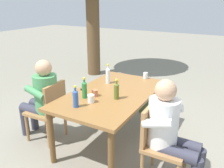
# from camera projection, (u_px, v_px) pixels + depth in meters

# --- Properties ---
(ground_plane) EXTENTS (24.00, 24.00, 0.00)m
(ground_plane) POSITION_uv_depth(u_px,v_px,m) (112.00, 141.00, 3.40)
(ground_plane) COLOR gray
(dining_table) EXTENTS (1.67, 0.99, 0.75)m
(dining_table) POSITION_uv_depth(u_px,v_px,m) (112.00, 98.00, 3.18)
(dining_table) COLOR olive
(dining_table) RESTS_ON ground_plane
(chair_far_left) EXTENTS (0.47, 0.47, 0.87)m
(chair_far_left) POSITION_uv_depth(u_px,v_px,m) (49.00, 108.00, 3.30)
(chair_far_left) COLOR #A37547
(chair_far_left) RESTS_ON ground_plane
(chair_near_left) EXTENTS (0.45, 0.45, 0.87)m
(chair_near_left) POSITION_uv_depth(u_px,v_px,m) (159.00, 140.00, 2.56)
(chair_near_left) COLOR #A37547
(chair_near_left) RESTS_ON ground_plane
(person_in_white_shirt) EXTENTS (0.47, 0.61, 1.18)m
(person_in_white_shirt) POSITION_uv_depth(u_px,v_px,m) (42.00, 96.00, 3.29)
(person_in_white_shirt) COLOR #4C935B
(person_in_white_shirt) RESTS_ON ground_plane
(person_in_plaid_shirt) EXTENTS (0.47, 0.61, 1.18)m
(person_in_plaid_shirt) POSITION_uv_depth(u_px,v_px,m) (170.00, 129.00, 2.46)
(person_in_plaid_shirt) COLOR white
(person_in_plaid_shirt) RESTS_ON ground_plane
(bottle_blue) EXTENTS (0.06, 0.06, 0.26)m
(bottle_blue) POSITION_uv_depth(u_px,v_px,m) (76.00, 98.00, 2.69)
(bottle_blue) COLOR #2D56A3
(bottle_blue) RESTS_ON dining_table
(bottle_clear) EXTENTS (0.06, 0.06, 0.29)m
(bottle_clear) POSITION_uv_depth(u_px,v_px,m) (108.00, 75.00, 3.46)
(bottle_clear) COLOR white
(bottle_clear) RESTS_ON dining_table
(bottle_olive) EXTENTS (0.06, 0.06, 0.26)m
(bottle_olive) POSITION_uv_depth(u_px,v_px,m) (116.00, 90.00, 2.91)
(bottle_olive) COLOR #566623
(bottle_olive) RESTS_ON dining_table
(bottle_green) EXTENTS (0.06, 0.06, 0.27)m
(bottle_green) POSITION_uv_depth(u_px,v_px,m) (84.00, 89.00, 2.94)
(bottle_green) COLOR #287A38
(bottle_green) RESTS_ON dining_table
(cup_white) EXTENTS (0.08, 0.08, 0.10)m
(cup_white) POSITION_uv_depth(u_px,v_px,m) (91.00, 99.00, 2.83)
(cup_white) COLOR white
(cup_white) RESTS_ON dining_table
(cup_glass) EXTENTS (0.07, 0.07, 0.10)m
(cup_glass) POSITION_uv_depth(u_px,v_px,m) (145.00, 76.00, 3.68)
(cup_glass) COLOR silver
(cup_glass) RESTS_ON dining_table
(cup_terracotta) EXTENTS (0.08, 0.08, 0.09)m
(cup_terracotta) POSITION_uv_depth(u_px,v_px,m) (95.00, 93.00, 3.02)
(cup_terracotta) COLOR #BC6B47
(cup_terracotta) RESTS_ON dining_table
(table_knife) EXTENTS (0.17, 0.20, 0.01)m
(table_knife) POSITION_uv_depth(u_px,v_px,m) (83.00, 91.00, 3.17)
(table_knife) COLOR silver
(table_knife) RESTS_ON dining_table
(backpack_by_near_side) EXTENTS (0.33, 0.23, 0.41)m
(backpack_by_near_side) POSITION_uv_depth(u_px,v_px,m) (148.00, 100.00, 4.28)
(backpack_by_near_side) COLOR #47663D
(backpack_by_near_side) RESTS_ON ground_plane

